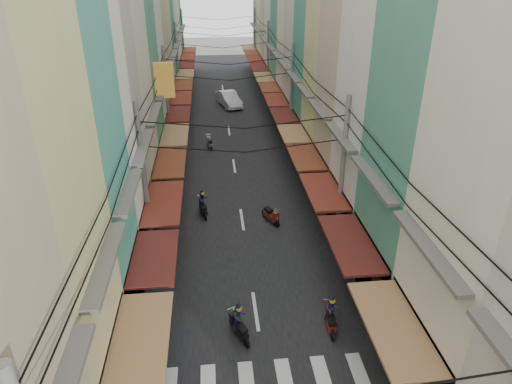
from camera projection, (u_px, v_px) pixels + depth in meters
ground at (251, 283)px, 21.77m from camera, size 160.00×160.00×0.00m
road at (230, 138)px, 39.52m from camera, size 10.00×80.00×0.02m
sidewalk_left at (154, 141)px, 38.92m from camera, size 3.00×80.00×0.06m
sidewalk_right at (304, 136)px, 40.10m from camera, size 3.00×80.00×0.06m
building_row_left at (114, 26)px, 31.35m from camera, size 7.80×67.67×23.70m
building_row_right at (339, 28)px, 32.84m from camera, size 7.80×68.98×22.59m
utility_poles at (231, 75)px, 32.12m from camera, size 10.20×66.13×8.20m
white_car at (229, 106)px, 48.42m from camera, size 5.79×3.48×1.91m
bicycle at (403, 278)px, 22.12m from camera, size 1.62×0.87×1.05m
moving_scooters at (247, 243)px, 23.91m from camera, size 5.74×22.99×1.67m
parked_scooters at (363, 326)px, 18.54m from camera, size 12.98×15.20×0.99m
pedestrians at (158, 221)px, 24.82m from camera, size 11.57×22.43×2.24m
market_umbrella at (403, 279)px, 18.18m from camera, size 2.57×2.57×2.71m
traffic_sign at (392, 301)px, 17.31m from camera, size 0.10×0.65×2.97m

